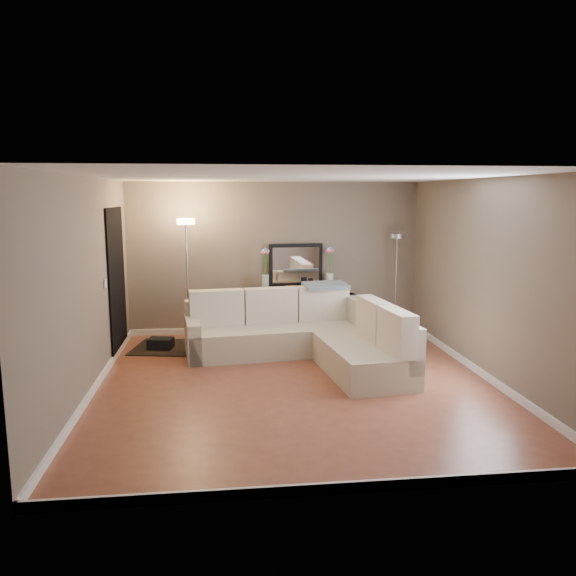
{
  "coord_description": "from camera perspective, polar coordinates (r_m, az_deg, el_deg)",
  "views": [
    {
      "loc": [
        -0.89,
        -6.85,
        2.39
      ],
      "look_at": [
        0.0,
        0.8,
        1.1
      ],
      "focal_mm": 35.0,
      "sensor_mm": 36.0,
      "label": 1
    }
  ],
  "objects": [
    {
      "name": "leaning_mirror",
      "position": [
        9.68,
        0.8,
        2.36
      ],
      "size": [
        0.94,
        0.12,
        0.73
      ],
      "color": "black",
      "rests_on": "console_table"
    },
    {
      "name": "baseboard_left",
      "position": [
        7.41,
        -18.95,
        -9.43
      ],
      "size": [
        0.03,
        5.5,
        0.1
      ],
      "primitive_type": "cube",
      "color": "white",
      "rests_on": "ground"
    },
    {
      "name": "wall_left",
      "position": [
        7.13,
        -19.69,
        0.15
      ],
      "size": [
        0.02,
        5.5,
        2.6
      ],
      "primitive_type": "cube",
      "color": "#75695A",
      "rests_on": "ground"
    },
    {
      "name": "wall_front",
      "position": [
        4.33,
        5.5,
        -5.11
      ],
      "size": [
        5.0,
        0.02,
        2.6
      ],
      "primitive_type": "cube",
      "color": "#75695A",
      "rests_on": "ground"
    },
    {
      "name": "baseboard_back",
      "position": [
        9.91,
        -1.3,
        -4.16
      ],
      "size": [
        5.0,
        0.03,
        0.1
      ],
      "primitive_type": "cube",
      "color": "white",
      "rests_on": "ground"
    },
    {
      "name": "flower_vase_left",
      "position": [
        9.42,
        -2.33,
        1.66
      ],
      "size": [
        0.16,
        0.13,
        0.7
      ],
      "color": "silver",
      "rests_on": "console_table"
    },
    {
      "name": "table_decor",
      "position": [
        9.53,
        1.03,
        0.16
      ],
      "size": [
        0.57,
        0.14,
        0.13
      ],
      "color": "orange",
      "rests_on": "console_table"
    },
    {
      "name": "sectional_sofa",
      "position": [
        8.25,
        1.94,
        -4.77
      ],
      "size": [
        3.02,
        2.71,
        0.96
      ],
      "color": "beige",
      "rests_on": "floor"
    },
    {
      "name": "wall_right",
      "position": [
        7.73,
        19.55,
        0.85
      ],
      "size": [
        0.02,
        5.5,
        2.6
      ],
      "primitive_type": "cube",
      "color": "#75695A",
      "rests_on": "ground"
    },
    {
      "name": "black_bag",
      "position": [
        9.02,
        -12.8,
        -5.74
      ],
      "size": [
        0.41,
        0.32,
        0.24
      ],
      "primitive_type": "cube",
      "rotation": [
        0.0,
        0.0,
        -0.18
      ],
      "color": "black",
      "rests_on": "charcoal_rug"
    },
    {
      "name": "baseboard_right",
      "position": [
        7.99,
        18.88,
        -8.05
      ],
      "size": [
        0.03,
        5.5,
        0.1
      ],
      "primitive_type": "cube",
      "color": "white",
      "rests_on": "ground"
    },
    {
      "name": "baseboard_front",
      "position": [
        4.82,
        5.18,
        -19.57
      ],
      "size": [
        5.0,
        0.03,
        0.1
      ],
      "primitive_type": "cube",
      "color": "white",
      "rests_on": "ground"
    },
    {
      "name": "floor_lamp_lit",
      "position": [
        9.13,
        -10.24,
        3.24
      ],
      "size": [
        0.33,
        0.33,
        2.01
      ],
      "color": "silver",
      "rests_on": "floor"
    },
    {
      "name": "floor_lamp_unlit",
      "position": [
        9.77,
        10.95,
        2.46
      ],
      "size": [
        0.25,
        0.25,
        1.73
      ],
      "color": "silver",
      "rests_on": "floor"
    },
    {
      "name": "flower_vase_right",
      "position": [
        9.66,
        4.26,
        1.83
      ],
      "size": [
        0.16,
        0.13,
        0.7
      ],
      "color": "silver",
      "rests_on": "console_table"
    },
    {
      "name": "throw_blanket",
      "position": [
        8.88,
        3.84,
        0.29
      ],
      "size": [
        0.75,
        0.51,
        0.09
      ],
      "primitive_type": "cube",
      "rotation": [
        0.1,
        0.0,
        0.17
      ],
      "color": "slate",
      "rests_on": "sectional_sofa"
    },
    {
      "name": "ceiling",
      "position": [
        6.92,
        0.78,
        11.29
      ],
      "size": [
        5.0,
        5.5,
        0.01
      ],
      "primitive_type": "cube",
      "color": "white",
      "rests_on": "ground"
    },
    {
      "name": "floor",
      "position": [
        7.31,
        0.74,
        -9.61
      ],
      "size": [
        5.0,
        5.5,
        0.01
      ],
      "primitive_type": "cube",
      "color": "brown",
      "rests_on": "ground"
    },
    {
      "name": "charcoal_rug",
      "position": [
        9.06,
        -11.23,
        -5.93
      ],
      "size": [
        1.46,
        1.2,
        0.02
      ],
      "primitive_type": "cube",
      "rotation": [
        0.0,
        0.0,
        -0.18
      ],
      "color": "black",
      "rests_on": "floor"
    },
    {
      "name": "switch_plate",
      "position": [
        7.95,
        -18.08,
        0.43
      ],
      "size": [
        0.02,
        0.08,
        0.12
      ],
      "primitive_type": "cube",
      "color": "white",
      "rests_on": "ground"
    },
    {
      "name": "wall_back",
      "position": [
        9.72,
        -1.34,
        3.06
      ],
      "size": [
        5.0,
        0.02,
        2.6
      ],
      "primitive_type": "cube",
      "color": "#75695A",
      "rests_on": "ground"
    },
    {
      "name": "console_table",
      "position": [
        9.62,
        0.52,
        -2.08
      ],
      "size": [
        1.35,
        0.46,
        0.82
      ],
      "color": "black",
      "rests_on": "floor"
    },
    {
      "name": "doorway",
      "position": [
        8.79,
        -16.98,
        0.65
      ],
      "size": [
        0.02,
        1.2,
        2.2
      ],
      "primitive_type": "cube",
      "color": "black",
      "rests_on": "ground"
    }
  ]
}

